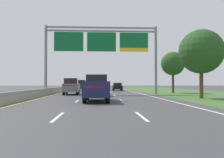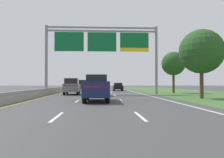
{
  "view_description": "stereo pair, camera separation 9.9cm",
  "coord_description": "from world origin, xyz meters",
  "views": [
    {
      "loc": [
        -0.05,
        0.17,
        1.48
      ],
      "look_at": [
        1.09,
        20.37,
        1.85
      ],
      "focal_mm": 37.1,
      "sensor_mm": 36.0,
      "label": 1
    },
    {
      "loc": [
        0.05,
        0.17,
        1.48
      ],
      "look_at": [
        1.09,
        20.37,
        1.85
      ],
      "focal_mm": 37.1,
      "sensor_mm": 36.0,
      "label": 2
    }
  ],
  "objects": [
    {
      "name": "pickup_truck_navy",
      "position": [
        -0.25,
        19.2,
        1.07
      ],
      "size": [
        2.0,
        5.4,
        2.2
      ],
      "rotation": [
        0.0,
        0.0,
        1.57
      ],
      "color": "#161E47",
      "rests_on": "ground"
    },
    {
      "name": "ground_plane",
      "position": [
        0.0,
        35.0,
        0.0
      ],
      "size": [
        220.0,
        220.0,
        0.0
      ],
      "primitive_type": "plane",
      "color": "#3D3D3F"
    },
    {
      "name": "lane_striping",
      "position": [
        0.0,
        34.54,
        0.0
      ],
      "size": [
        11.96,
        106.0,
        0.01
      ],
      "color": "white",
      "rests_on": "ground"
    },
    {
      "name": "car_grey_left_lane_suv",
      "position": [
        -3.64,
        30.76,
        1.1
      ],
      "size": [
        2.03,
        4.75,
        2.11
      ],
      "rotation": [
        0.0,
        0.0,
        1.6
      ],
      "color": "slate",
      "rests_on": "ground"
    },
    {
      "name": "overhead_sign_gantry",
      "position": [
        0.3,
        30.94,
        6.53
      ],
      "size": [
        15.06,
        0.42,
        9.16
      ],
      "color": "gray",
      "rests_on": "ground"
    },
    {
      "name": "median_barrier_concrete",
      "position": [
        -6.6,
        35.0,
        0.35
      ],
      "size": [
        0.6,
        110.0,
        0.85
      ],
      "color": "#99968E",
      "rests_on": "ground"
    },
    {
      "name": "car_blue_centre_lane_sedan",
      "position": [
        -0.1,
        36.18,
        0.82
      ],
      "size": [
        1.82,
        4.4,
        1.57
      ],
      "rotation": [
        0.0,
        0.0,
        1.57
      ],
      "color": "navy",
      "rests_on": "ground"
    },
    {
      "name": "car_black_right_lane_sedan",
      "position": [
        3.56,
        45.62,
        0.82
      ],
      "size": [
        1.86,
        4.42,
        1.57
      ],
      "rotation": [
        0.0,
        0.0,
        1.56
      ],
      "color": "black",
      "rests_on": "ground"
    },
    {
      "name": "car_darkgreen_left_lane_suv",
      "position": [
        -3.48,
        46.12,
        1.1
      ],
      "size": [
        1.99,
        4.73,
        2.11
      ],
      "rotation": [
        0.0,
        0.0,
        1.55
      ],
      "color": "#193D23",
      "rests_on": "ground"
    },
    {
      "name": "roadside_tree_mid",
      "position": [
        11.12,
        34.47,
        4.43
      ],
      "size": [
        3.57,
        3.57,
        6.24
      ],
      "color": "#4C3823",
      "rests_on": "ground"
    },
    {
      "name": "car_gold_centre_lane_sedan",
      "position": [
        -0.1,
        27.09,
        0.82
      ],
      "size": [
        1.82,
        4.4,
        1.57
      ],
      "rotation": [
        0.0,
        0.0,
        1.57
      ],
      "color": "#A38438",
      "rests_on": "ground"
    },
    {
      "name": "grass_verge_right",
      "position": [
        13.95,
        35.0,
        0.01
      ],
      "size": [
        14.0,
        110.0,
        0.02
      ],
      "primitive_type": "cube",
      "color": "#3D602D",
      "rests_on": "ground"
    },
    {
      "name": "roadside_tree_near",
      "position": [
        9.83,
        21.94,
        4.53
      ],
      "size": [
        4.28,
        4.28,
        6.68
      ],
      "color": "#4C3823",
      "rests_on": "ground"
    }
  ]
}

